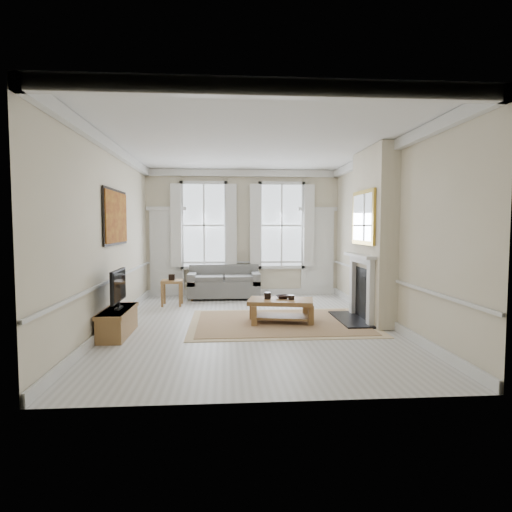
{
  "coord_description": "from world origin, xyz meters",
  "views": [
    {
      "loc": [
        -0.49,
        -8.03,
        1.88
      ],
      "look_at": [
        0.16,
        0.97,
        1.25
      ],
      "focal_mm": 30.0,
      "sensor_mm": 36.0,
      "label": 1
    }
  ],
  "objects": [
    {
      "name": "hearth",
      "position": [
        2.0,
        0.2,
        0.03
      ],
      "size": [
        0.55,
        1.5,
        0.05
      ],
      "primitive_type": "cube",
      "color": "black",
      "rests_on": "floor"
    },
    {
      "name": "ceiling",
      "position": [
        0.0,
        0.0,
        3.4
      ],
      "size": [
        7.2,
        7.2,
        0.0
      ],
      "primitive_type": "plane",
      "rotation": [
        3.14,
        0.0,
        0.0
      ],
      "color": "white",
      "rests_on": "back_wall"
    },
    {
      "name": "rug",
      "position": [
        0.58,
        0.12,
        0.01
      ],
      "size": [
        3.5,
        2.6,
        0.02
      ],
      "primitive_type": "cube",
      "color": "#AB8058",
      "rests_on": "floor"
    },
    {
      "name": "ceramic_pot_a",
      "position": [
        0.33,
        0.17,
        0.53
      ],
      "size": [
        0.13,
        0.13,
        0.13
      ],
      "primitive_type": "cylinder",
      "color": "black",
      "rests_on": "coffee_table"
    },
    {
      "name": "fireplace",
      "position": [
        2.2,
        0.2,
        0.73
      ],
      "size": [
        0.21,
        1.45,
        1.33
      ],
      "color": "silver",
      "rests_on": "floor"
    },
    {
      "name": "right_wall",
      "position": [
        2.6,
        0.0,
        1.7
      ],
      "size": [
        0.0,
        7.2,
        7.2
      ],
      "primitive_type": "plane",
      "rotation": [
        1.57,
        0.0,
        -1.57
      ],
      "color": "beige",
      "rests_on": "floor"
    },
    {
      "name": "painting",
      "position": [
        -2.56,
        0.3,
        2.05
      ],
      "size": [
        0.05,
        1.66,
        1.06
      ],
      "primitive_type": "cube",
      "color": "#B3791E",
      "rests_on": "left_wall"
    },
    {
      "name": "tv_stand",
      "position": [
        -2.34,
        -0.62,
        0.23
      ],
      "size": [
        0.41,
        1.29,
        0.46
      ],
      "primitive_type": "cube",
      "color": "brown",
      "rests_on": "floor"
    },
    {
      "name": "coffee_table",
      "position": [
        0.58,
        0.12,
        0.38
      ],
      "size": [
        1.35,
        0.94,
        0.46
      ],
      "rotation": [
        0.0,
        0.0,
        -0.19
      ],
      "color": "brown",
      "rests_on": "rug"
    },
    {
      "name": "window_left",
      "position": [
        -1.05,
        3.55,
        1.9
      ],
      "size": [
        1.26,
        0.2,
        2.2
      ],
      "primitive_type": null,
      "color": "#B2BCC6",
      "rests_on": "back_wall"
    },
    {
      "name": "left_wall",
      "position": [
        -2.6,
        0.0,
        1.7
      ],
      "size": [
        0.0,
        7.2,
        7.2
      ],
      "primitive_type": "plane",
      "rotation": [
        1.57,
        0.0,
        1.57
      ],
      "color": "beige",
      "rests_on": "floor"
    },
    {
      "name": "sofa",
      "position": [
        -0.52,
        3.11,
        0.36
      ],
      "size": [
        1.85,
        0.9,
        0.86
      ],
      "color": "#575755",
      "rests_on": "floor"
    },
    {
      "name": "side_table",
      "position": [
        -1.75,
        2.15,
        0.49
      ],
      "size": [
        0.52,
        0.52,
        0.6
      ],
      "rotation": [
        0.0,
        0.0,
        0.05
      ],
      "color": "brown",
      "rests_on": "floor"
    },
    {
      "name": "door_right",
      "position": [
        2.05,
        3.56,
        1.15
      ],
      "size": [
        0.9,
        0.08,
        2.3
      ],
      "primitive_type": "cube",
      "color": "silver",
      "rests_on": "floor"
    },
    {
      "name": "ceramic_pot_b",
      "position": [
        0.78,
        0.07,
        0.51
      ],
      "size": [
        0.12,
        0.12,
        0.09
      ],
      "primitive_type": "cylinder",
      "color": "black",
      "rests_on": "coffee_table"
    },
    {
      "name": "door_left",
      "position": [
        -2.05,
        3.56,
        1.15
      ],
      "size": [
        0.9,
        0.08,
        2.3
      ],
      "primitive_type": "cube",
      "color": "silver",
      "rests_on": "floor"
    },
    {
      "name": "mirror",
      "position": [
        2.21,
        0.2,
        2.05
      ],
      "size": [
        0.06,
        1.26,
        1.06
      ],
      "primitive_type": "cube",
      "color": "#B89232",
      "rests_on": "chimney_breast"
    },
    {
      "name": "back_wall",
      "position": [
        0.0,
        3.6,
        1.7
      ],
      "size": [
        5.2,
        0.0,
        5.2
      ],
      "primitive_type": "plane",
      "rotation": [
        1.57,
        0.0,
        0.0
      ],
      "color": "beige",
      "rests_on": "floor"
    },
    {
      "name": "bowl",
      "position": [
        0.63,
        0.22,
        0.5
      ],
      "size": [
        0.31,
        0.31,
        0.06
      ],
      "primitive_type": "imported",
      "rotation": [
        0.0,
        0.0,
        0.23
      ],
      "color": "black",
      "rests_on": "coffee_table"
    },
    {
      "name": "tv",
      "position": [
        -2.32,
        -0.62,
        0.85
      ],
      "size": [
        0.08,
        0.9,
        0.68
      ],
      "color": "black",
      "rests_on": "tv_stand"
    },
    {
      "name": "chimney_breast",
      "position": [
        2.43,
        0.2,
        1.7
      ],
      "size": [
        0.35,
        1.7,
        3.38
      ],
      "primitive_type": "cube",
      "color": "beige",
      "rests_on": "floor"
    },
    {
      "name": "window_right",
      "position": [
        1.05,
        3.55,
        1.9
      ],
      "size": [
        1.26,
        0.2,
        2.2
      ],
      "primitive_type": null,
      "color": "#B2BCC6",
      "rests_on": "back_wall"
    },
    {
      "name": "floor",
      "position": [
        0.0,
        0.0,
        0.0
      ],
      "size": [
        7.2,
        7.2,
        0.0
      ],
      "primitive_type": "plane",
      "color": "#B7B5AD",
      "rests_on": "ground"
    }
  ]
}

